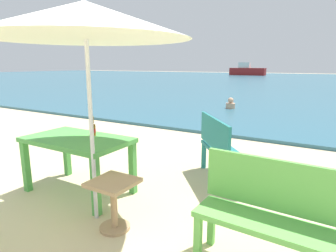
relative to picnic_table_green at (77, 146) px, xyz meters
The scene contains 10 objects.
ground_plane 1.43m from the picnic_table_green, 63.39° to the right, with size 120.00×120.00×0.00m, color beige.
sea_water 28.88m from the picnic_table_green, 88.87° to the left, with size 120.00×50.00×0.08m, color #2D6075.
picnic_table_green is the anchor object (origin of this frame).
beer_bottle_amber 0.30m from the picnic_table_green, 60.07° to the left, with size 0.07×0.07×0.26m.
patio_umbrella 1.66m from the picnic_table_green, 29.83° to the right, with size 2.10×2.10×2.30m.
side_table_wood 1.13m from the picnic_table_green, 24.27° to the right, with size 0.44×0.44×0.54m.
bench_teal_center 1.99m from the picnic_table_green, 41.63° to the left, with size 1.04×1.15×0.95m.
bench_green_right 2.53m from the picnic_table_green, ahead, with size 1.21×0.41×0.95m.
swimmer_person 7.83m from the picnic_table_green, 93.69° to the left, with size 0.34×0.34×0.41m.
boat_fishing_trawler 42.58m from the picnic_table_green, 102.49° to the left, with size 5.24×1.43×1.91m.
Camera 1 is at (2.29, -1.37, 1.70)m, focal length 30.52 mm.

